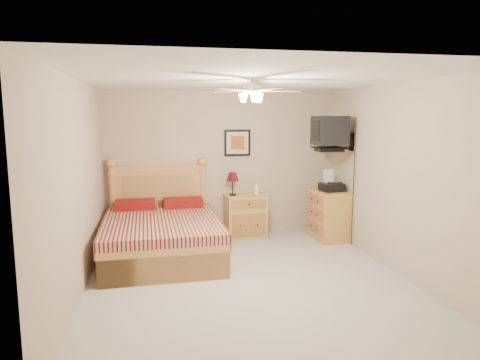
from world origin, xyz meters
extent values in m
plane|color=#A8A298|center=(0.00, 0.00, 0.00)|extent=(4.50, 4.50, 0.00)
cube|color=white|center=(0.00, 0.00, 2.50)|extent=(4.00, 4.50, 0.04)
cube|color=tan|center=(0.00, 2.25, 1.25)|extent=(4.00, 0.04, 2.50)
cube|color=tan|center=(0.00, -2.25, 1.25)|extent=(4.00, 0.04, 2.50)
cube|color=tan|center=(-2.00, 0.00, 1.25)|extent=(0.04, 4.50, 2.50)
cube|color=tan|center=(2.00, 0.00, 1.25)|extent=(0.04, 4.50, 2.50)
cube|color=#C29146|center=(0.36, 2.00, 0.37)|extent=(0.70, 0.54, 0.73)
imported|color=white|center=(0.56, 1.98, 0.84)|extent=(0.11, 0.11, 0.22)
cube|color=black|center=(0.27, 2.23, 1.62)|extent=(0.46, 0.04, 0.46)
cube|color=#B18037|center=(1.73, 1.58, 0.42)|extent=(0.53, 0.73, 0.84)
imported|color=#BBAB98|center=(1.68, 1.84, 0.85)|extent=(0.30, 0.35, 0.03)
imported|color=gray|center=(1.67, 1.87, 0.87)|extent=(0.22, 0.27, 0.02)
camera|label=1|loc=(-1.07, -5.11, 2.05)|focal=32.00mm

